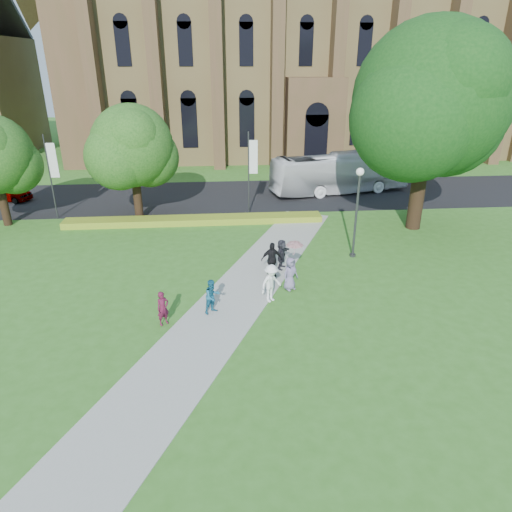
{
  "coord_description": "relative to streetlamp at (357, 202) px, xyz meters",
  "views": [
    {
      "loc": [
        -0.26,
        -17.55,
        10.67
      ],
      "look_at": [
        1.52,
        3.32,
        1.6
      ],
      "focal_mm": 32.0,
      "sensor_mm": 36.0,
      "label": 1
    }
  ],
  "objects": [
    {
      "name": "ground",
      "position": [
        -7.5,
        -6.5,
        -3.3
      ],
      "size": [
        160.0,
        160.0,
        0.0
      ],
      "primitive_type": "plane",
      "color": "#366E21",
      "rests_on": "ground"
    },
    {
      "name": "road",
      "position": [
        -7.5,
        13.5,
        -3.29
      ],
      "size": [
        160.0,
        10.0,
        0.02
      ],
      "primitive_type": "cube",
      "color": "black",
      "rests_on": "ground"
    },
    {
      "name": "footpath",
      "position": [
        -7.5,
        -5.5,
        -3.28
      ],
      "size": [
        15.58,
        28.54,
        0.04
      ],
      "primitive_type": "cube",
      "rotation": [
        0.0,
        0.0,
        -0.44
      ],
      "color": "#B2B2A8",
      "rests_on": "ground"
    },
    {
      "name": "flower_hedge",
      "position": [
        -9.5,
        6.7,
        -3.07
      ],
      "size": [
        18.0,
        1.4,
        0.45
      ],
      "primitive_type": "cube",
      "color": "gold",
      "rests_on": "ground"
    },
    {
      "name": "cathedral",
      "position": [
        2.5,
        33.23,
        9.69
      ],
      "size": [
        52.6,
        18.25,
        28.0
      ],
      "color": "brown",
      "rests_on": "ground"
    },
    {
      "name": "streetlamp",
      "position": [
        0.0,
        0.0,
        0.0
      ],
      "size": [
        0.44,
        0.44,
        5.24
      ],
      "color": "#38383D",
      "rests_on": "ground"
    },
    {
      "name": "large_tree",
      "position": [
        5.5,
        4.5,
        5.07
      ],
      "size": [
        9.6,
        9.6,
        13.2
      ],
      "color": "#332114",
      "rests_on": "ground"
    },
    {
      "name": "street_tree_1",
      "position": [
        -13.5,
        8.0,
        1.93
      ],
      "size": [
        5.6,
        5.6,
        8.05
      ],
      "color": "#332114",
      "rests_on": "ground"
    },
    {
      "name": "banner_pole_0",
      "position": [
        -5.39,
        8.7,
        0.09
      ],
      "size": [
        0.7,
        0.1,
        6.0
      ],
      "color": "#38383D",
      "rests_on": "ground"
    },
    {
      "name": "banner_pole_1",
      "position": [
        -19.39,
        8.7,
        0.09
      ],
      "size": [
        0.7,
        0.1,
        6.0
      ],
      "color": "#38383D",
      "rests_on": "ground"
    },
    {
      "name": "tour_coach",
      "position": [
        2.64,
        13.8,
        -1.61
      ],
      "size": [
        12.29,
        5.32,
        3.33
      ],
      "primitive_type": "imported",
      "rotation": [
        0.0,
        0.0,
        1.79
      ],
      "color": "silver",
      "rests_on": "road"
    },
    {
      "name": "car_0",
      "position": [
        -24.92,
        13.63,
        -2.59
      ],
      "size": [
        4.32,
        2.82,
        1.37
      ],
      "primitive_type": "imported",
      "rotation": [
        0.0,
        0.0,
        1.24
      ],
      "color": "gray",
      "rests_on": "road"
    },
    {
      "name": "pedestrian_0",
      "position": [
        -10.3,
        -6.68,
        -2.48
      ],
      "size": [
        0.68,
        0.64,
        1.56
      ],
      "primitive_type": "imported",
      "rotation": [
        0.0,
        0.0,
        0.65
      ],
      "color": "#55132D",
      "rests_on": "footpath"
    },
    {
      "name": "pedestrian_1",
      "position": [
        -8.18,
        -5.86,
        -2.44
      ],
      "size": [
        1.0,
        0.97,
        1.63
      ],
      "primitive_type": "imported",
      "rotation": [
        0.0,
        0.0,
        0.65
      ],
      "color": "#175877",
      "rests_on": "footpath"
    },
    {
      "name": "pedestrian_2",
      "position": [
        -5.43,
        -5.03,
        -2.32
      ],
      "size": [
        1.39,
        1.29,
        1.88
      ],
      "primitive_type": "imported",
      "rotation": [
        0.0,
        0.0,
        0.65
      ],
      "color": "white",
      "rests_on": "footpath"
    },
    {
      "name": "pedestrian_3",
      "position": [
        -5.09,
        -2.36,
        -2.29
      ],
      "size": [
        1.17,
        0.58,
        1.92
      ],
      "primitive_type": "imported",
      "rotation": [
        0.0,
        0.0,
        0.1
      ],
      "color": "black",
      "rests_on": "footpath"
    },
    {
      "name": "pedestrian_4",
      "position": [
        -4.33,
        -3.89,
        -2.4
      ],
      "size": [
        1.0,
        0.9,
        1.71
      ],
      "primitive_type": "imported",
      "rotation": [
        0.0,
        0.0,
        0.55
      ],
      "color": "slate",
      "rests_on": "footpath"
    },
    {
      "name": "pedestrian_5",
      "position": [
        -4.42,
        -1.39,
        -2.41
      ],
      "size": [
        1.1,
        1.63,
        1.68
      ],
      "primitive_type": "imported",
      "rotation": [
        0.0,
        0.0,
        1.14
      ],
      "color": "#28272F",
      "rests_on": "footpath"
    },
    {
      "name": "parasol",
      "position": [
        -4.15,
        -3.79,
        -1.18
      ],
      "size": [
        1.03,
        1.03,
        0.73
      ],
      "primitive_type": "imported",
      "rotation": [
        0.0,
        0.0,
        0.27
      ],
      "color": "pink",
      "rests_on": "pedestrian_4"
    }
  ]
}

